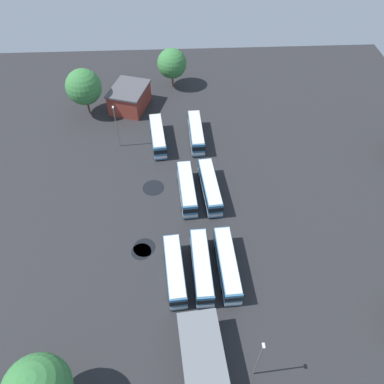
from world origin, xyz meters
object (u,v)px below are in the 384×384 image
(lamp_post_far_corner, at_px, (258,359))
(tree_northwest, at_px, (172,63))
(bus_row1_slot0, at_px, (210,187))
(bus_row0_slot1, at_px, (202,267))
(bus_row1_slot1, at_px, (187,189))
(bus_row2_slot2, at_px, (158,136))
(lamp_post_mid_lot, at_px, (116,125))
(depot_building, at_px, (130,98))
(tree_northeast, at_px, (84,87))
(bus_row0_slot0, at_px, (227,265))
(bus_row0_slot2, at_px, (175,271))
(bus_row2_slot0, at_px, (196,133))
(maintenance_shelter, at_px, (203,354))

(lamp_post_far_corner, bearing_deg, tree_northwest, 7.81)
(bus_row1_slot0, distance_m, lamp_post_far_corner, 30.67)
(lamp_post_far_corner, bearing_deg, bus_row1_slot0, 5.64)
(bus_row0_slot1, height_order, bus_row1_slot0, same)
(bus_row1_slot1, height_order, bus_row2_slot2, same)
(tree_northwest, bearing_deg, lamp_post_mid_lot, 152.94)
(lamp_post_mid_lot, bearing_deg, depot_building, -5.98)
(tree_northeast, bearing_deg, bus_row0_slot0, -147.86)
(bus_row0_slot2, height_order, tree_northeast, tree_northeast)
(bus_row2_slot2, bearing_deg, bus_row0_slot1, -167.41)
(lamp_post_mid_lot, bearing_deg, bus_row0_slot2, -160.76)
(bus_row1_slot1, height_order, bus_row2_slot0, same)
(bus_row0_slot1, relative_size, bus_row0_slot2, 1.07)
(maintenance_shelter, xyz_separation_m, tree_northeast, (54.39, 21.31, 2.79))
(bus_row0_slot1, distance_m, lamp_post_far_corner, 15.82)
(lamp_post_mid_lot, height_order, tree_northwest, lamp_post_mid_lot)
(bus_row0_slot2, relative_size, bus_row2_slot2, 0.98)
(maintenance_shelter, height_order, tree_northeast, tree_northeast)
(bus_row1_slot1, distance_m, maintenance_shelter, 28.84)
(depot_building, distance_m, tree_northwest, 13.11)
(bus_row0_slot0, height_order, lamp_post_far_corner, lamp_post_far_corner)
(bus_row0_slot2, height_order, lamp_post_far_corner, lamp_post_far_corner)
(bus_row0_slot1, height_order, bus_row1_slot1, same)
(bus_row0_slot0, bearing_deg, bus_row0_slot2, 94.81)
(bus_row1_slot0, bearing_deg, bus_row0_slot1, 171.03)
(bus_row0_slot0, distance_m, bus_row1_slot1, 16.36)
(bus_row1_slot1, distance_m, lamp_post_mid_lot, 19.51)
(lamp_post_far_corner, height_order, tree_northwest, lamp_post_far_corner)
(bus_row1_slot0, xyz_separation_m, depot_building, (27.21, 15.63, 0.67))
(maintenance_shelter, bearing_deg, bus_row1_slot0, -6.40)
(bus_row0_slot0, xyz_separation_m, lamp_post_mid_lot, (29.67, 18.28, 3.29))
(bus_row0_slot0, bearing_deg, bus_row2_slot0, 5.27)
(bus_row2_slot0, bearing_deg, bus_row0_slot1, 178.28)
(tree_northeast, bearing_deg, lamp_post_far_corner, -153.69)
(tree_northeast, bearing_deg, bus_row2_slot2, -125.62)
(bus_row0_slot0, height_order, bus_row2_slot0, same)
(bus_row0_slot1, relative_size, tree_northeast, 1.13)
(bus_row1_slot0, distance_m, bus_row2_slot2, 17.17)
(bus_row0_slot0, relative_size, bus_row0_slot1, 1.00)
(bus_row0_slot2, relative_size, depot_building, 1.00)
(bus_row0_slot2, bearing_deg, bus_row1_slot0, -21.45)
(tree_northeast, relative_size, tree_northwest, 1.12)
(lamp_post_mid_lot, bearing_deg, bus_row0_slot0, -148.37)
(bus_row0_slot1, distance_m, bus_row1_slot1, 15.73)
(bus_row0_slot1, xyz_separation_m, depot_building, (43.10, 13.12, 0.67))
(bus_row2_slot0, height_order, maintenance_shelter, maintenance_shelter)
(bus_row1_slot1, bearing_deg, bus_row0_slot1, -174.47)
(depot_building, bearing_deg, bus_row1_slot1, -157.08)
(bus_row0_slot2, relative_size, lamp_post_far_corner, 1.16)
(bus_row1_slot0, bearing_deg, tree_northeast, 44.06)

